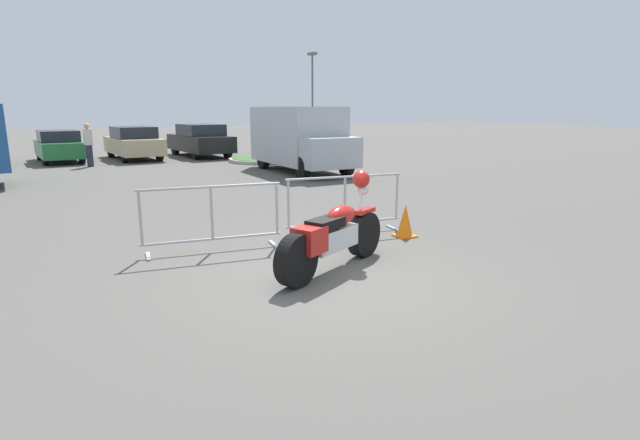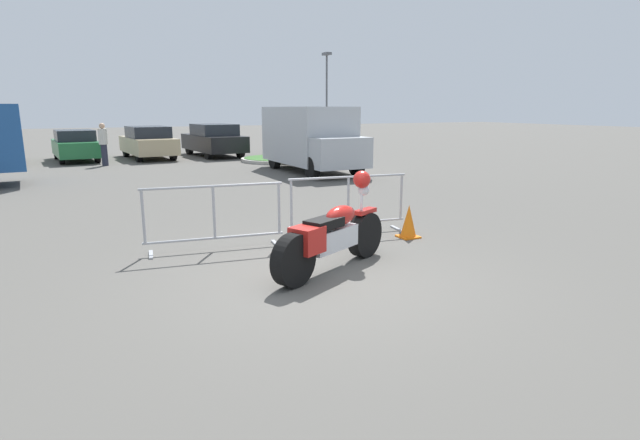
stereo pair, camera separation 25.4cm
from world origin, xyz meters
TOP-DOWN VIEW (x-y plane):
  - ground_plane at (0.00, 0.00)m, footprint 120.00×120.00m
  - motorcycle at (0.27, 0.34)m, footprint 2.23×1.23m
  - crowd_barrier_near at (-0.97, 2.09)m, footprint 2.23×0.70m
  - crowd_barrier_far at (1.50, 2.09)m, footprint 2.23×0.70m
  - delivery_van at (4.83, 10.83)m, footprint 2.06×5.03m
  - parked_car_green at (-2.82, 18.72)m, footprint 1.97×4.09m
  - parked_car_tan at (0.18, 18.44)m, footprint 2.14×4.45m
  - parked_car_black at (3.19, 18.33)m, footprint 2.24×4.64m
  - pedestrian at (-1.81, 16.13)m, footprint 0.42×0.42m
  - planter_island at (5.43, 14.88)m, footprint 3.28×3.28m
  - traffic_cone at (2.34, 1.37)m, footprint 0.34×0.34m
  - street_lamp at (11.94, 23.59)m, footprint 0.36×0.70m

SIDE VIEW (x-z plane):
  - ground_plane at x=0.00m, z-range 0.00..0.00m
  - traffic_cone at x=2.34m, z-range -0.01..0.58m
  - planter_island at x=5.43m, z-range -0.17..0.84m
  - motorcycle at x=0.27m, z-range -0.16..1.19m
  - crowd_barrier_near at x=-0.97m, z-range 0.02..1.09m
  - crowd_barrier_far at x=1.50m, z-range 0.02..1.09m
  - parked_car_green at x=-2.82m, z-range 0.01..1.35m
  - parked_car_tan at x=0.18m, z-range 0.01..1.47m
  - parked_car_black at x=3.19m, z-range 0.01..1.54m
  - pedestrian at x=-1.81m, z-range 0.07..1.76m
  - delivery_van at x=4.83m, z-range 0.09..2.40m
  - street_lamp at x=11.94m, z-range 0.87..6.55m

